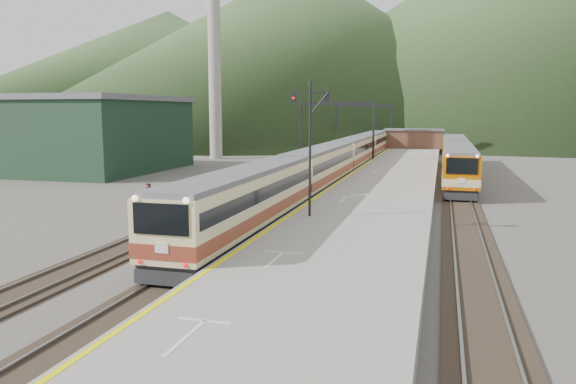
% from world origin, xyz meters
% --- Properties ---
extents(ground, '(400.00, 400.00, 0.00)m').
position_xyz_m(ground, '(0.00, 0.00, 0.00)').
color(ground, '#47423D').
rests_on(ground, ground).
extents(track_main, '(2.60, 200.00, 0.23)m').
position_xyz_m(track_main, '(0.00, 40.00, 0.07)').
color(track_main, black).
rests_on(track_main, ground).
extents(track_far, '(2.60, 200.00, 0.23)m').
position_xyz_m(track_far, '(-5.00, 40.00, 0.07)').
color(track_far, black).
rests_on(track_far, ground).
extents(track_second, '(2.60, 200.00, 0.23)m').
position_xyz_m(track_second, '(11.50, 40.00, 0.07)').
color(track_second, black).
rests_on(track_second, ground).
extents(platform, '(8.00, 100.00, 1.00)m').
position_xyz_m(platform, '(5.60, 38.00, 0.50)').
color(platform, gray).
rests_on(platform, ground).
extents(gantry_near, '(9.55, 0.25, 8.00)m').
position_xyz_m(gantry_near, '(-2.85, 55.00, 5.59)').
color(gantry_near, black).
rests_on(gantry_near, ground).
extents(gantry_far, '(9.55, 0.25, 8.00)m').
position_xyz_m(gantry_far, '(-2.85, 80.00, 5.59)').
color(gantry_far, black).
rests_on(gantry_far, ground).
extents(warehouse, '(14.50, 20.50, 8.60)m').
position_xyz_m(warehouse, '(-28.00, 42.00, 4.32)').
color(warehouse, black).
rests_on(warehouse, ground).
extents(smokestack, '(1.80, 1.80, 30.00)m').
position_xyz_m(smokestack, '(-22.00, 62.00, 15.00)').
color(smokestack, '#9E998E').
rests_on(smokestack, ground).
extents(station_shed, '(9.40, 4.40, 3.10)m').
position_xyz_m(station_shed, '(5.60, 78.00, 2.57)').
color(station_shed, brown).
rests_on(station_shed, platform).
extents(hill_a, '(180.00, 180.00, 60.00)m').
position_xyz_m(hill_a, '(-40.00, 190.00, 30.00)').
color(hill_a, '#2E461F').
rests_on(hill_a, ground).
extents(hill_b, '(220.00, 220.00, 75.00)m').
position_xyz_m(hill_b, '(30.00, 230.00, 37.50)').
color(hill_b, '#2E461F').
rests_on(hill_b, ground).
extents(hill_d, '(200.00, 200.00, 55.00)m').
position_xyz_m(hill_d, '(-120.00, 240.00, 27.50)').
color(hill_d, '#2E461F').
rests_on(hill_d, ground).
extents(main_train, '(2.77, 76.07, 3.38)m').
position_xyz_m(main_train, '(0.00, 41.95, 1.92)').
color(main_train, beige).
rests_on(main_train, track_main).
extents(second_train, '(2.76, 37.56, 3.36)m').
position_xyz_m(second_train, '(11.50, 47.33, 1.91)').
color(second_train, '#B95C00').
rests_on(second_train, track_second).
extents(signal_mast, '(2.19, 0.42, 7.44)m').
position_xyz_m(signal_mast, '(2.99, 15.52, 5.52)').
color(signal_mast, black).
rests_on(signal_mast, platform).
extents(short_signal_a, '(0.24, 0.18, 2.27)m').
position_xyz_m(short_signal_a, '(-2.47, 6.54, 1.46)').
color(short_signal_a, black).
rests_on(short_signal_a, ground).
extents(short_signal_b, '(0.24, 0.19, 2.27)m').
position_xyz_m(short_signal_b, '(-2.09, 28.67, 1.46)').
color(short_signal_b, black).
rests_on(short_signal_b, ground).
extents(short_signal_c, '(0.26, 0.23, 2.27)m').
position_xyz_m(short_signal_c, '(-7.92, 17.10, 1.46)').
color(short_signal_c, black).
rests_on(short_signal_c, ground).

